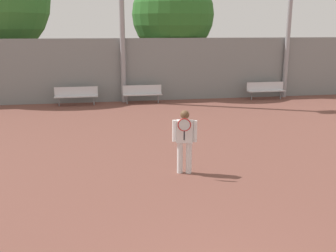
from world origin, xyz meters
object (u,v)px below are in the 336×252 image
at_px(bench_courtside_far, 76,94).
at_px(bench_by_gate, 142,92).
at_px(bench_adjacent_court, 266,89).
at_px(tree_dark_dense, 173,15).
at_px(tennis_player, 185,138).

relative_size(bench_courtside_far, bench_by_gate, 1.06).
distance_m(bench_courtside_far, bench_adjacent_court, 9.23).
bearing_deg(bench_courtside_far, tree_dark_dense, 26.43).
bearing_deg(bench_adjacent_court, tree_dark_dense, 149.86).
distance_m(tennis_player, bench_courtside_far, 9.87).
distance_m(bench_courtside_far, tree_dark_dense, 6.62).
relative_size(tennis_player, bench_adjacent_court, 0.82).
relative_size(tennis_player, bench_by_gate, 0.86).
bearing_deg(bench_adjacent_court, tennis_player, -123.58).
bearing_deg(bench_by_gate, tennis_player, -90.30).
bearing_deg(tennis_player, bench_adjacent_court, 70.74).
xyz_separation_m(tennis_player, bench_adjacent_court, (6.24, 9.39, -0.39)).
bearing_deg(tree_dark_dense, bench_courtside_far, -153.57).
xyz_separation_m(bench_adjacent_court, bench_by_gate, (-6.19, -0.00, -0.00)).
xyz_separation_m(tennis_player, tree_dark_dense, (1.98, 11.87, 3.21)).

